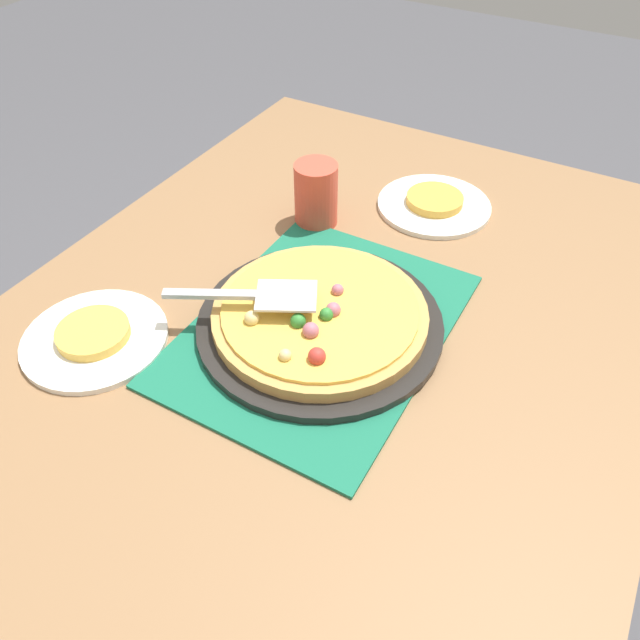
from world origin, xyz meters
The scene contains 11 objects.
ground_plane centered at (0.00, 0.00, 0.00)m, with size 8.00×8.00×0.00m, color #4C4C51.
dining_table centered at (0.00, 0.00, 0.64)m, with size 1.40×1.00×0.75m.
placemat centered at (0.00, 0.00, 0.75)m, with size 0.48×0.36×0.01m, color #196B4C.
pizza_pan centered at (0.00, 0.00, 0.76)m, with size 0.38×0.38×0.01m, color black.
pizza centered at (0.00, 0.00, 0.78)m, with size 0.33×0.33×0.05m.
plate_near_left centered at (-0.19, 0.29, 0.76)m, with size 0.22×0.22×0.01m, color white.
plate_far_right centered at (0.41, -0.03, 0.76)m, with size 0.22×0.22×0.01m, color white.
served_slice_left centered at (-0.19, 0.29, 0.77)m, with size 0.11×0.11×0.02m, color #EAB747.
served_slice_right centered at (0.41, -0.03, 0.77)m, with size 0.11×0.11×0.02m, color gold.
cup_far centered at (0.25, 0.15, 0.81)m, with size 0.08×0.08×0.12m, color #E04C38.
pizza_server centered at (-0.05, 0.09, 0.82)m, with size 0.15×0.22×0.01m.
Camera 1 is at (-0.61, -0.34, 1.43)m, focal length 35.01 mm.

